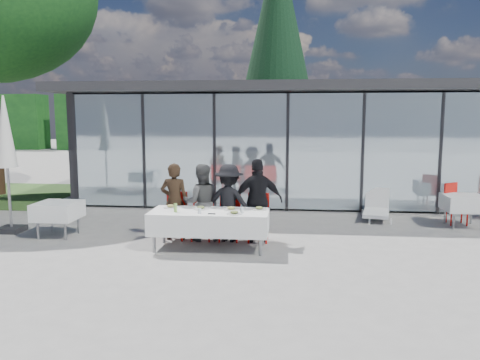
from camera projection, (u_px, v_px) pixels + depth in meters
The scene contains 26 objects.
ground at pixel (230, 254), 8.68m from camera, with size 90.00×90.00×0.00m, color gray.
pavilion at pixel (316, 129), 16.24m from camera, with size 14.80×8.80×3.44m.
treeline at pixel (249, 122), 36.20m from camera, with size 62.50×2.00×4.40m.
dining_table at pixel (210, 222), 8.97m from camera, with size 2.26×0.96×0.75m.
diner_a at pixel (175, 202), 9.66m from camera, with size 0.58×0.58×1.60m, color #2E2014.
diner_chair_a at pixel (176, 213), 9.80m from camera, with size 0.44×0.44×0.97m.
diner_b at pixel (201, 202), 9.60m from camera, with size 0.77×0.77×1.58m, color #4A4A4A.
diner_chair_b at pixel (203, 214), 9.74m from camera, with size 0.44×0.44×0.97m.
diner_c at pixel (229, 203), 9.54m from camera, with size 1.02×1.02×1.59m, color black.
diner_chair_c at pixel (230, 214), 9.68m from camera, with size 0.44×0.44×0.97m.
diner_d at pixel (258, 201), 9.47m from camera, with size 1.00×1.00×1.70m, color black.
diner_chair_d at pixel (258, 215), 9.62m from camera, with size 0.44×0.44×0.97m.
plate_a at pixel (171, 207), 9.24m from camera, with size 0.28×0.28×0.07m.
plate_b at pixel (201, 208), 9.09m from camera, with size 0.28×0.28×0.07m.
plate_c at pixel (231, 209), 9.03m from camera, with size 0.28×0.28×0.07m.
plate_d at pixel (259, 209), 9.04m from camera, with size 0.28×0.28×0.07m.
plate_extra at pixel (234, 213), 8.63m from camera, with size 0.28×0.28×0.07m.
juice_bottle at pixel (175, 208), 8.82m from camera, with size 0.06×0.06×0.17m, color #89C250.
drinking_glasses at pixel (221, 211), 8.70m from camera, with size 0.85×0.18×0.10m.
folded_eyeglasses at pixel (212, 214), 8.64m from camera, with size 0.14×0.03×0.01m, color black.
spare_table_left at pixel (58, 211), 9.94m from camera, with size 0.86×0.86×0.74m.
spare_table_right at pixel (463, 203), 10.84m from camera, with size 0.86×0.86×0.74m.
spare_chair_a at pixel (454, 201), 11.15m from camera, with size 0.61×0.61×0.97m.
market_umbrella at pixel (6, 142), 10.13m from camera, with size 0.50×0.50×3.00m.
lounger at pixel (376, 208), 11.81m from camera, with size 0.87×1.43×0.72m.
conifer_tree at pixel (277, 39), 20.66m from camera, with size 4.00×4.00×10.50m.
Camera 1 is at (1.05, -8.35, 2.51)m, focal length 35.00 mm.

